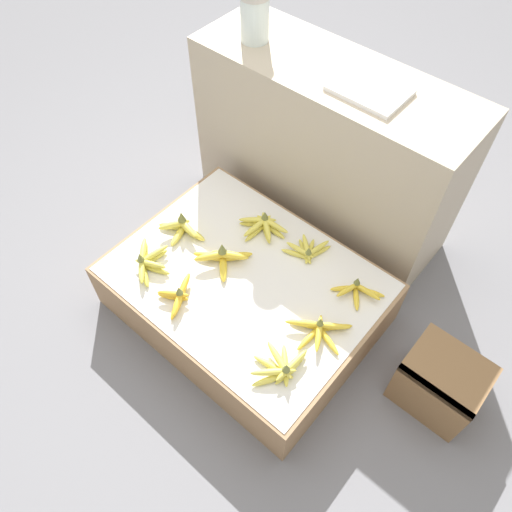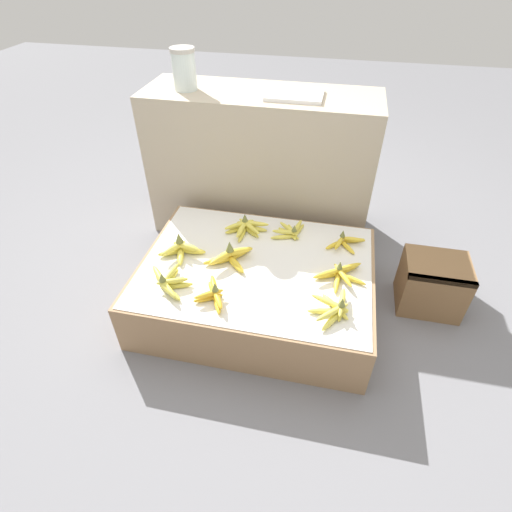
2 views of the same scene
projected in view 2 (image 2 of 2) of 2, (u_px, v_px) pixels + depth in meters
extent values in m
plane|color=slate|center=(257.00, 304.00, 2.05)|extent=(10.00, 10.00, 0.00)
cube|color=#997551|center=(257.00, 285.00, 1.97)|extent=(1.09, 0.83, 0.27)
cube|color=silver|center=(257.00, 265.00, 1.88)|extent=(1.06, 0.80, 0.00)
cube|color=tan|center=(261.00, 165.00, 2.34)|extent=(1.27, 0.44, 0.83)
cube|color=olive|center=(432.00, 284.00, 1.97)|extent=(0.30, 0.25, 0.27)
cube|color=brown|center=(443.00, 281.00, 1.80)|extent=(0.30, 0.02, 0.02)
ellipsoid|color=gold|center=(170.00, 292.00, 1.72)|extent=(0.13, 0.09, 0.03)
ellipsoid|color=gold|center=(177.00, 286.00, 1.75)|extent=(0.14, 0.07, 0.03)
ellipsoid|color=gold|center=(170.00, 279.00, 1.78)|extent=(0.05, 0.14, 0.03)
ellipsoid|color=gold|center=(160.00, 280.00, 1.78)|extent=(0.11, 0.12, 0.03)
ellipsoid|color=gold|center=(168.00, 288.00, 1.70)|extent=(0.12, 0.11, 0.03)
ellipsoid|color=gold|center=(172.00, 281.00, 1.74)|extent=(0.14, 0.08, 0.03)
ellipsoid|color=gold|center=(170.00, 274.00, 1.77)|extent=(0.05, 0.14, 0.03)
ellipsoid|color=gold|center=(159.00, 275.00, 1.77)|extent=(0.11, 0.12, 0.03)
cone|color=olive|center=(162.00, 277.00, 1.71)|extent=(0.03, 0.03, 0.04)
ellipsoid|color=gold|center=(213.00, 291.00, 1.73)|extent=(0.09, 0.12, 0.03)
ellipsoid|color=gold|center=(208.00, 298.00, 1.69)|extent=(0.12, 0.09, 0.03)
ellipsoid|color=gold|center=(217.00, 303.00, 1.67)|extent=(0.08, 0.13, 0.03)
ellipsoid|color=gold|center=(214.00, 285.00, 1.72)|extent=(0.08, 0.13, 0.03)
ellipsoid|color=gold|center=(209.00, 294.00, 1.68)|extent=(0.12, 0.09, 0.03)
ellipsoid|color=gold|center=(218.00, 298.00, 1.66)|extent=(0.09, 0.12, 0.03)
cone|color=olive|center=(215.00, 287.00, 1.66)|extent=(0.03, 0.03, 0.04)
ellipsoid|color=#DBCC4C|center=(341.00, 307.00, 1.65)|extent=(0.03, 0.17, 0.03)
ellipsoid|color=#DBCC4C|center=(335.00, 307.00, 1.66)|extent=(0.13, 0.14, 0.03)
ellipsoid|color=#DBCC4C|center=(327.00, 311.00, 1.63)|extent=(0.17, 0.05, 0.03)
ellipsoid|color=#DBCC4C|center=(334.00, 318.00, 1.61)|extent=(0.10, 0.16, 0.03)
ellipsoid|color=#DBCC4C|center=(342.00, 302.00, 1.64)|extent=(0.04, 0.17, 0.03)
ellipsoid|color=#DBCC4C|center=(330.00, 303.00, 1.64)|extent=(0.17, 0.08, 0.03)
ellipsoid|color=#DBCC4C|center=(332.00, 312.00, 1.60)|extent=(0.14, 0.14, 0.03)
cone|color=olive|center=(342.00, 302.00, 1.60)|extent=(0.03, 0.03, 0.04)
ellipsoid|color=#DBCC4C|center=(172.00, 252.00, 1.93)|extent=(0.14, 0.10, 0.03)
ellipsoid|color=#DBCC4C|center=(180.00, 255.00, 1.91)|extent=(0.08, 0.14, 0.03)
ellipsoid|color=#DBCC4C|center=(192.00, 251.00, 1.93)|extent=(0.14, 0.04, 0.03)
ellipsoid|color=#DBCC4C|center=(174.00, 248.00, 1.90)|extent=(0.10, 0.14, 0.03)
ellipsoid|color=#DBCC4C|center=(186.00, 246.00, 1.91)|extent=(0.14, 0.06, 0.03)
cone|color=olive|center=(179.00, 238.00, 1.89)|extent=(0.04, 0.04, 0.05)
ellipsoid|color=gold|center=(220.00, 260.00, 1.88)|extent=(0.15, 0.10, 0.03)
ellipsoid|color=gold|center=(235.00, 263.00, 1.86)|extent=(0.13, 0.14, 0.03)
ellipsoid|color=gold|center=(238.00, 254.00, 1.91)|extent=(0.12, 0.15, 0.03)
ellipsoid|color=gold|center=(223.00, 257.00, 1.85)|extent=(0.12, 0.15, 0.03)
ellipsoid|color=gold|center=(237.00, 252.00, 1.88)|extent=(0.15, 0.11, 0.03)
cone|color=olive|center=(230.00, 246.00, 1.84)|extent=(0.04, 0.04, 0.05)
ellipsoid|color=gold|center=(330.00, 275.00, 1.81)|extent=(0.16, 0.09, 0.02)
ellipsoid|color=gold|center=(337.00, 281.00, 1.77)|extent=(0.03, 0.16, 0.02)
ellipsoid|color=gold|center=(349.00, 278.00, 1.79)|extent=(0.16, 0.08, 0.02)
ellipsoid|color=gold|center=(347.00, 270.00, 1.83)|extent=(0.13, 0.13, 0.02)
ellipsoid|color=gold|center=(329.00, 273.00, 1.78)|extent=(0.15, 0.11, 0.02)
ellipsoid|color=gold|center=(343.00, 275.00, 1.77)|extent=(0.10, 0.15, 0.02)
ellipsoid|color=gold|center=(346.00, 268.00, 1.81)|extent=(0.15, 0.11, 0.02)
cone|color=olive|center=(340.00, 265.00, 1.78)|extent=(0.03, 0.03, 0.04)
ellipsoid|color=#DBCC4C|center=(240.00, 229.00, 2.08)|extent=(0.15, 0.13, 0.03)
ellipsoid|color=#DBCC4C|center=(243.00, 232.00, 2.05)|extent=(0.03, 0.17, 0.03)
ellipsoid|color=#DBCC4C|center=(249.00, 230.00, 2.07)|extent=(0.15, 0.13, 0.03)
ellipsoid|color=#DBCC4C|center=(252.00, 228.00, 2.08)|extent=(0.17, 0.04, 0.03)
ellipsoid|color=#DBCC4C|center=(239.00, 225.00, 2.06)|extent=(0.15, 0.13, 0.03)
ellipsoid|color=#DBCC4C|center=(242.00, 228.00, 2.04)|extent=(0.04, 0.17, 0.03)
ellipsoid|color=#DBCC4C|center=(249.00, 226.00, 2.05)|extent=(0.15, 0.13, 0.03)
ellipsoid|color=#DBCC4C|center=(253.00, 223.00, 2.07)|extent=(0.17, 0.04, 0.03)
cone|color=olive|center=(245.00, 217.00, 2.05)|extent=(0.03, 0.03, 0.04)
ellipsoid|color=#DBCC4C|center=(298.00, 231.00, 2.07)|extent=(0.06, 0.14, 0.02)
ellipsoid|color=#DBCC4C|center=(292.00, 232.00, 2.06)|extent=(0.08, 0.14, 0.02)
ellipsoid|color=#DBCC4C|center=(288.00, 233.00, 2.05)|extent=(0.13, 0.09, 0.02)
ellipsoid|color=#DBCC4C|center=(284.00, 237.00, 2.03)|extent=(0.14, 0.07, 0.02)
ellipsoid|color=#DBCC4C|center=(297.00, 227.00, 2.05)|extent=(0.05, 0.14, 0.02)
ellipsoid|color=#DBCC4C|center=(289.00, 229.00, 2.04)|extent=(0.12, 0.11, 0.02)
ellipsoid|color=#DBCC4C|center=(286.00, 232.00, 2.02)|extent=(0.14, 0.03, 0.02)
cone|color=olive|center=(294.00, 228.00, 2.00)|extent=(0.03, 0.03, 0.04)
ellipsoid|color=gold|center=(335.00, 245.00, 1.98)|extent=(0.10, 0.10, 0.02)
ellipsoid|color=gold|center=(347.00, 247.00, 1.96)|extent=(0.09, 0.11, 0.02)
ellipsoid|color=gold|center=(353.00, 240.00, 2.00)|extent=(0.12, 0.06, 0.02)
ellipsoid|color=gold|center=(339.00, 243.00, 1.95)|extent=(0.06, 0.12, 0.02)
ellipsoid|color=gold|center=(353.00, 239.00, 1.98)|extent=(0.12, 0.02, 0.02)
cone|color=olive|center=(343.00, 233.00, 1.96)|extent=(0.03, 0.03, 0.04)
cylinder|color=silver|center=(184.00, 71.00, 2.05)|extent=(0.12, 0.12, 0.18)
cylinder|color=#B7B2A8|center=(182.00, 49.00, 1.98)|extent=(0.13, 0.13, 0.02)
cube|color=white|center=(295.00, 95.00, 2.01)|extent=(0.29, 0.21, 0.02)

